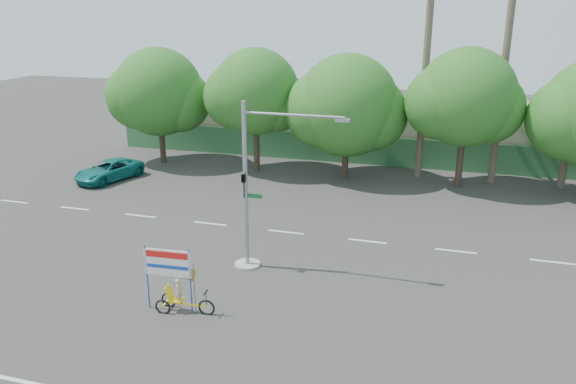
# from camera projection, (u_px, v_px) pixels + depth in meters

# --- Properties ---
(ground) EXTENTS (120.00, 120.00, 0.00)m
(ground) POSITION_uv_depth(u_px,v_px,m) (275.00, 322.00, 19.53)
(ground) COLOR #33302D
(ground) RESTS_ON ground
(fence) EXTENTS (38.00, 0.08, 2.00)m
(fence) POSITION_uv_depth(u_px,v_px,m) (369.00, 151.00, 38.80)
(fence) COLOR #336B3D
(fence) RESTS_ON ground
(building_left) EXTENTS (12.00, 8.00, 4.00)m
(building_left) POSITION_uv_depth(u_px,v_px,m) (254.00, 117.00, 45.27)
(building_left) COLOR #B4A98F
(building_left) RESTS_ON ground
(building_right) EXTENTS (14.00, 8.00, 3.60)m
(building_right) POSITION_uv_depth(u_px,v_px,m) (489.00, 133.00, 40.51)
(building_right) COLOR #B4A98F
(building_right) RESTS_ON ground
(tree_far_left) EXTENTS (7.14, 6.00, 7.96)m
(tree_far_left) POSITION_uv_depth(u_px,v_px,m) (158.00, 95.00, 38.20)
(tree_far_left) COLOR #473828
(tree_far_left) RESTS_ON ground
(tree_left) EXTENTS (6.66, 5.60, 8.07)m
(tree_left) POSITION_uv_depth(u_px,v_px,m) (255.00, 95.00, 36.23)
(tree_left) COLOR #473828
(tree_left) RESTS_ON ground
(tree_center) EXTENTS (7.62, 6.40, 7.85)m
(tree_center) POSITION_uv_depth(u_px,v_px,m) (346.00, 108.00, 34.81)
(tree_center) COLOR #473828
(tree_center) RESTS_ON ground
(tree_right) EXTENTS (6.90, 5.80, 8.36)m
(tree_right) POSITION_uv_depth(u_px,v_px,m) (465.00, 101.00, 32.69)
(tree_right) COLOR #473828
(tree_right) RESTS_ON ground
(palm_tall) EXTENTS (3.73, 3.79, 17.45)m
(palm_tall) POSITION_uv_depth(u_px,v_px,m) (512.00, 7.00, 31.87)
(palm_tall) COLOR #70604C
(palm_tall) RESTS_ON ground
(palm_short) EXTENTS (3.73, 3.79, 14.45)m
(palm_short) POSITION_uv_depth(u_px,v_px,m) (428.00, 35.00, 33.58)
(palm_short) COLOR #70604C
(palm_short) RESTS_ON ground
(traffic_signal) EXTENTS (4.72, 1.10, 7.00)m
(traffic_signal) POSITION_uv_depth(u_px,v_px,m) (253.00, 201.00, 22.83)
(traffic_signal) COLOR gray
(traffic_signal) RESTS_ON ground
(trike_billboard) EXTENTS (2.56, 0.62, 2.51)m
(trike_billboard) POSITION_uv_depth(u_px,v_px,m) (176.00, 286.00, 19.94)
(trike_billboard) COLOR black
(trike_billboard) RESTS_ON ground
(pickup_truck) EXTENTS (3.31, 4.93, 1.26)m
(pickup_truck) POSITION_uv_depth(u_px,v_px,m) (109.00, 170.00, 35.44)
(pickup_truck) COLOR #0F6C67
(pickup_truck) RESTS_ON ground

